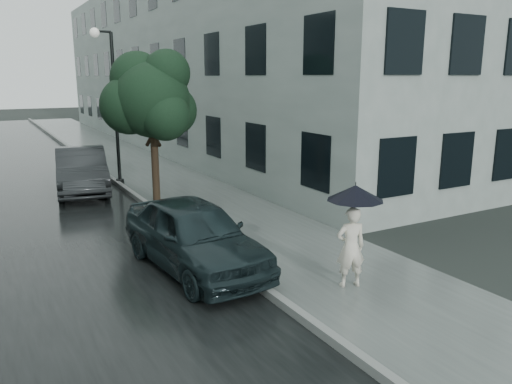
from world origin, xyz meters
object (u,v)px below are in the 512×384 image
pedestrian (351,247)px  car_near (194,235)px  lamp_post (111,98)px  street_tree (151,99)px  car_far (81,170)px

pedestrian → car_near: 3.10m
pedestrian → lamp_post: bearing=-65.2°
street_tree → car_far: size_ratio=1.03×
street_tree → car_far: 3.91m
street_tree → car_far: bearing=124.4°
street_tree → lamp_post: (-0.47, 3.08, -0.09)m
pedestrian → car_near: size_ratio=0.36×
car_far → pedestrian: bearing=-66.9°
car_near → car_far: car_far is taller
street_tree → lamp_post: size_ratio=0.85×
street_tree → car_far: street_tree is taller
lamp_post → car_near: bearing=-98.8°
car_near → car_far: bearing=89.7°
street_tree → car_near: size_ratio=1.11×
lamp_post → car_near: 9.22m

